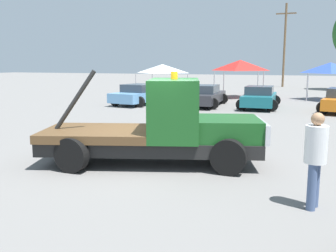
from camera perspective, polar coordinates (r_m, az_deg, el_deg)
name	(u,v)px	position (r m, az deg, el deg)	size (l,w,h in m)	color
ground_plane	(151,163)	(10.22, -2.63, -5.65)	(160.00, 160.00, 0.00)	slate
tow_truck	(164,128)	(9.98, -0.59, -0.38)	(6.17, 3.69, 2.51)	black
person_near_truck	(315,154)	(7.35, 21.56, -3.97)	(0.40, 0.40, 1.80)	#475B84
parked_car_skyblue	(141,94)	(24.78, -4.10, 4.82)	(2.99, 5.07, 1.34)	#669ED1
parked_car_charcoal	(204,96)	(23.77, 5.54, 4.60)	(2.62, 4.95, 1.34)	#2D2D33
parked_car_teal	(259,97)	(23.21, 13.76, 4.25)	(2.46, 4.48, 1.34)	#196670
canopy_tent_white	(162,69)	(32.13, -0.85, 8.73)	(3.47, 3.47, 2.60)	#9E9EA3
canopy_tent_red	(240,65)	(29.90, 10.93, 9.07)	(3.32, 3.32, 2.94)	#9E9EA3
canopy_tent_blue	(330,68)	(29.89, 23.51, 8.13)	(3.05, 3.05, 2.74)	#9E9EA3
traffic_cone	(230,128)	(14.35, 9.50, -0.31)	(0.40, 0.40, 0.55)	black
utility_pole	(285,43)	(45.24, 17.35, 11.93)	(2.20, 0.24, 9.29)	brown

